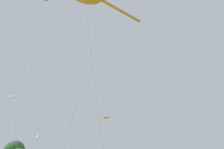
# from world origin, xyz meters

# --- Properties ---
(small_kite_bird_shape) EXTENTS (0.85, 2.60, 7.73)m
(small_kite_bird_shape) POSITION_xyz_m (7.59, 16.73, 7.50)
(small_kite_bird_shape) COLOR orange
(small_kite_bird_shape) RESTS_ON ground
(small_kite_box_yellow) EXTENTS (1.70, 0.69, 6.91)m
(small_kite_box_yellow) POSITION_xyz_m (7.84, 29.54, 6.59)
(small_kite_box_yellow) COLOR white
(small_kite_box_yellow) RESTS_ON ground
(small_kite_stunt_black) EXTENTS (3.85, 2.08, 10.46)m
(small_kite_stunt_black) POSITION_xyz_m (0.85, 27.15, 10.15)
(small_kite_stunt_black) COLOR white
(small_kite_stunt_black) RESTS_ON ground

